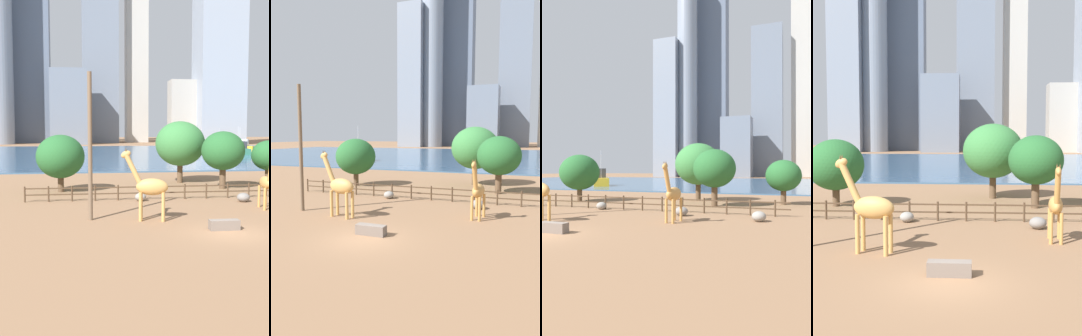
# 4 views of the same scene
# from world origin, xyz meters

# --- Properties ---
(ground_plane) EXTENTS (400.00, 400.00, 0.00)m
(ground_plane) POSITION_xyz_m (0.00, 80.00, 0.00)
(ground_plane) COLOR #8C6647
(harbor_water) EXTENTS (180.00, 86.00, 0.20)m
(harbor_water) POSITION_xyz_m (0.00, 77.00, 0.10)
(harbor_water) COLOR #3D6084
(harbor_water) RESTS_ON ground
(giraffe_tall) EXTENTS (0.93, 2.66, 4.28)m
(giraffe_tall) POSITION_xyz_m (5.27, 6.73, 1.99)
(giraffe_tall) COLOR #C18C47
(giraffe_tall) RESTS_ON ground
(giraffe_companion) EXTENTS (3.21, 1.26, 4.76)m
(giraffe_companion) POSITION_xyz_m (-4.03, 3.96, 2.24)
(giraffe_companion) COLOR tan
(giraffe_companion) RESTS_ON ground
(utility_pole) EXTENTS (0.28, 0.28, 9.64)m
(utility_pole) POSITION_xyz_m (-7.83, 4.60, 4.82)
(utility_pole) COLOR brown
(utility_pole) RESTS_ON ground
(boulder_by_pole) EXTENTS (0.93, 0.90, 0.68)m
(boulder_by_pole) POSITION_xyz_m (-3.52, 11.45, 0.34)
(boulder_by_pole) COLOR gray
(boulder_by_pole) RESTS_ON ground
(boulder_small) EXTENTS (1.05, 0.98, 0.74)m
(boulder_small) POSITION_xyz_m (4.81, 9.95, 0.37)
(boulder_small) COLOR gray
(boulder_small) RESTS_ON ground
(feeding_trough) EXTENTS (1.80, 0.60, 0.60)m
(feeding_trough) POSITION_xyz_m (-0.02, 0.86, 0.30)
(feeding_trough) COLOR #72665B
(feeding_trough) RESTS_ON ground
(enclosure_fence) EXTENTS (26.12, 0.14, 1.30)m
(enclosure_fence) POSITION_xyz_m (-0.26, 12.00, 0.76)
(enclosure_fence) COLOR #4C3826
(enclosure_fence) RESTS_ON ground
(tree_left_large) EXTENTS (5.49, 5.49, 6.83)m
(tree_left_large) POSITION_xyz_m (2.54, 22.74, 4.34)
(tree_left_large) COLOR brown
(tree_left_large) RESTS_ON ground
(tree_right_tall) EXTENTS (4.58, 4.58, 5.44)m
(tree_right_tall) POSITION_xyz_m (-10.32, 17.43, 3.37)
(tree_right_tall) COLOR brown
(tree_right_tall) RESTS_ON ground
(tree_left_small) EXTENTS (4.31, 4.31, 5.76)m
(tree_left_small) POSITION_xyz_m (5.70, 17.64, 3.78)
(tree_left_small) COLOR brown
(tree_left_small) RESTS_ON ground
(boat_tug) EXTENTS (7.31, 8.78, 7.67)m
(boat_tug) POSITION_xyz_m (-26.33, 46.83, 1.48)
(boat_tug) COLOR gold
(boat_tug) RESTS_ON harbor_water
(skyline_tower_needle) EXTENTS (16.77, 9.49, 108.28)m
(skyline_tower_needle) POSITION_xyz_m (-29.13, 161.95, 54.14)
(skyline_tower_needle) COLOR slate
(skyline_tower_needle) RESTS_ON ground
(skyline_tower_glass) EXTENTS (14.12, 11.04, 28.73)m
(skyline_tower_glass) POSITION_xyz_m (-12.51, 143.01, 14.37)
(skyline_tower_glass) COLOR slate
(skyline_tower_glass) RESTS_ON ground
(skyline_tower_short) EXTENTS (15.30, 9.47, 77.24)m
(skyline_tower_short) POSITION_xyz_m (0.43, 159.82, 38.62)
(skyline_tower_short) COLOR slate
(skyline_tower_short) RESTS_ON ground
(skyline_block_wide) EXTENTS (10.48, 10.48, 105.91)m
(skyline_block_wide) POSITION_xyz_m (-39.09, 147.97, 52.95)
(skyline_block_wide) COLOR gray
(skyline_block_wide) RESTS_ON ground
(skyline_tower_far) EXTENTS (12.28, 11.27, 70.89)m
(skyline_tower_far) POSITION_xyz_m (-48.81, 145.09, 35.44)
(skyline_tower_far) COLOR gray
(skyline_tower_far) RESTS_ON ground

